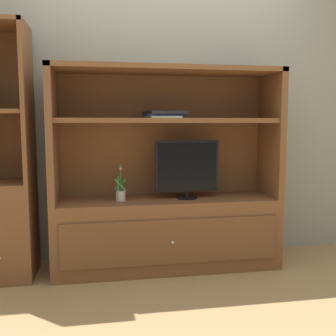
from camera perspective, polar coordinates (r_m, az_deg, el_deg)
name	(u,v)px	position (r m, az deg, el deg)	size (l,w,h in m)	color
ground_plane	(176,287)	(2.90, 1.24, -16.94)	(8.00, 8.00, 0.00)	tan
painted_rear_wall	(160,94)	(3.40, -1.17, 10.70)	(6.00, 0.10, 2.80)	gray
media_console	(167,207)	(3.13, -0.19, -5.76)	(1.77, 0.50, 1.58)	brown
tv_monitor	(187,168)	(3.08, 2.79, 0.02)	(0.51, 0.17, 0.46)	black
potted_plant	(121,194)	(3.03, -6.92, -3.80)	(0.10, 0.12, 0.29)	beige
magazine_stack	(164,114)	(3.04, -0.63, 7.83)	(0.31, 0.36, 0.05)	silver
bookshelf_tall	(4,195)	(3.14, -22.83, -3.68)	(0.42, 0.43, 1.87)	brown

